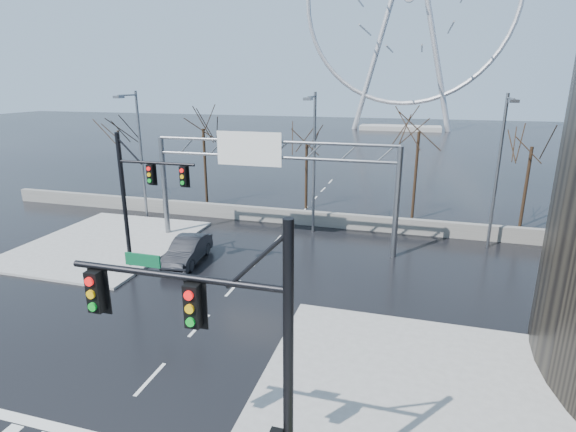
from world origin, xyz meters
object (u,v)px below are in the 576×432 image
(signal_mast_far, at_px, (140,190))
(ferris_wheel, at_px, (409,6))
(car, at_px, (188,250))
(sign_gantry, at_px, (266,169))
(signal_mast_near, at_px, (231,344))

(signal_mast_far, relative_size, ferris_wheel, 0.16)
(car, bearing_deg, sign_gantry, 43.14)
(ferris_wheel, height_order, car, ferris_wheel)
(car, bearing_deg, ferris_wheel, 77.67)
(signal_mast_near, height_order, sign_gantry, signal_mast_near)
(signal_mast_near, bearing_deg, ferris_wheel, 90.08)
(ferris_wheel, xyz_separation_m, car, (-9.08, -84.35, -25.36))
(sign_gantry, bearing_deg, ferris_wheel, 86.16)
(signal_mast_near, xyz_separation_m, car, (-9.22, 14.69, -4.10))
(sign_gantry, height_order, ferris_wheel, ferris_wheel)
(ferris_wheel, bearing_deg, car, -96.14)
(signal_mast_far, height_order, ferris_wheel, ferris_wheel)
(signal_mast_near, height_order, signal_mast_far, same)
(signal_mast_near, distance_m, signal_mast_far, 17.03)
(ferris_wheel, distance_m, car, 88.55)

